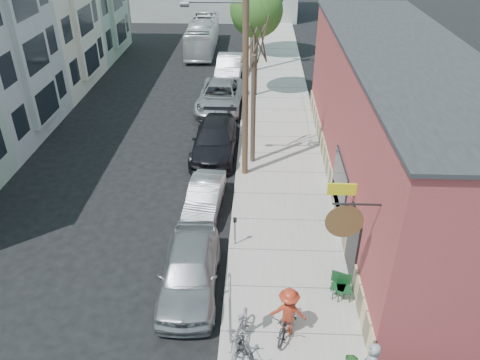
{
  "coord_description": "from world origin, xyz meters",
  "views": [
    {
      "loc": [
        3.03,
        -14.04,
        11.79
      ],
      "look_at": [
        2.33,
        2.91,
        1.5
      ],
      "focal_mm": 35.0,
      "sensor_mm": 36.0,
      "label": 1
    }
  ],
  "objects_px": {
    "parked_bike_b": "(240,331)",
    "car_3": "(220,96)",
    "sign_post": "(230,303)",
    "parking_meter_near": "(235,227)",
    "utility_pole_near": "(244,68)",
    "parking_meter_far": "(243,126)",
    "car_2": "(215,140)",
    "bus": "(203,35)",
    "patio_chair_b": "(344,289)",
    "tree_leafy_mid": "(256,11)",
    "tree_bare": "(253,111)",
    "car_1": "(205,197)",
    "car_0": "(189,270)",
    "parked_bike_a": "(246,352)",
    "cyclist": "(288,312)",
    "patio_chair_a": "(338,286)",
    "car_4": "(229,67)"
  },
  "relations": [
    {
      "from": "cyclist",
      "to": "bus",
      "type": "distance_m",
      "value": 32.23
    },
    {
      "from": "patio_chair_a",
      "to": "car_2",
      "type": "height_order",
      "value": "car_2"
    },
    {
      "from": "tree_bare",
      "to": "car_1",
      "type": "height_order",
      "value": "tree_bare"
    },
    {
      "from": "utility_pole_near",
      "to": "cyclist",
      "type": "bearing_deg",
      "value": -80.17
    },
    {
      "from": "patio_chair_a",
      "to": "tree_bare",
      "type": "bearing_deg",
      "value": 131.41
    },
    {
      "from": "parked_bike_a",
      "to": "parked_bike_b",
      "type": "bearing_deg",
      "value": 80.5
    },
    {
      "from": "tree_leafy_mid",
      "to": "car_0",
      "type": "height_order",
      "value": "tree_leafy_mid"
    },
    {
      "from": "parking_meter_far",
      "to": "car_1",
      "type": "relative_size",
      "value": 0.32
    },
    {
      "from": "cyclist",
      "to": "bus",
      "type": "bearing_deg",
      "value": -73.03
    },
    {
      "from": "cyclist",
      "to": "car_1",
      "type": "bearing_deg",
      "value": -58.15
    },
    {
      "from": "car_2",
      "to": "bus",
      "type": "xyz_separation_m",
      "value": [
        -2.81,
        19.63,
        0.52
      ]
    },
    {
      "from": "car_2",
      "to": "car_4",
      "type": "xyz_separation_m",
      "value": [
        -0.0,
        12.27,
        0.04
      ]
    },
    {
      "from": "tree_bare",
      "to": "car_4",
      "type": "relative_size",
      "value": 1.07
    },
    {
      "from": "patio_chair_a",
      "to": "car_2",
      "type": "relative_size",
      "value": 0.16
    },
    {
      "from": "bus",
      "to": "car_0",
      "type": "bearing_deg",
      "value": -85.36
    },
    {
      "from": "car_3",
      "to": "parked_bike_a",
      "type": "bearing_deg",
      "value": -80.65
    },
    {
      "from": "tree_bare",
      "to": "tree_leafy_mid",
      "type": "relative_size",
      "value": 0.76
    },
    {
      "from": "tree_bare",
      "to": "car_1",
      "type": "distance_m",
      "value": 5.17
    },
    {
      "from": "cyclist",
      "to": "parked_bike_a",
      "type": "height_order",
      "value": "cyclist"
    },
    {
      "from": "sign_post",
      "to": "parking_meter_near",
      "type": "distance_m",
      "value": 4.82
    },
    {
      "from": "tree_bare",
      "to": "car_0",
      "type": "distance_m",
      "value": 9.54
    },
    {
      "from": "tree_leafy_mid",
      "to": "car_3",
      "type": "xyz_separation_m",
      "value": [
        -2.23,
        -2.18,
        -4.86
      ]
    },
    {
      "from": "car_2",
      "to": "tree_bare",
      "type": "bearing_deg",
      "value": -25.15
    },
    {
      "from": "tree_bare",
      "to": "patio_chair_b",
      "type": "relative_size",
      "value": 6.24
    },
    {
      "from": "parking_meter_near",
      "to": "parking_meter_far",
      "type": "distance_m",
      "value": 9.18
    },
    {
      "from": "tree_bare",
      "to": "tree_leafy_mid",
      "type": "distance_m",
      "value": 9.84
    },
    {
      "from": "parked_bike_a",
      "to": "car_0",
      "type": "bearing_deg",
      "value": 96.76
    },
    {
      "from": "parking_meter_far",
      "to": "cyclist",
      "type": "bearing_deg",
      "value": -82.22
    },
    {
      "from": "tree_leafy_mid",
      "to": "bus",
      "type": "bearing_deg",
      "value": 113.21
    },
    {
      "from": "cyclist",
      "to": "tree_bare",
      "type": "bearing_deg",
      "value": -77.27
    },
    {
      "from": "patio_chair_b",
      "to": "car_4",
      "type": "height_order",
      "value": "car_4"
    },
    {
      "from": "parking_meter_far",
      "to": "car_3",
      "type": "relative_size",
      "value": 0.21
    },
    {
      "from": "parked_bike_a",
      "to": "parked_bike_b",
      "type": "xyz_separation_m",
      "value": [
        -0.22,
        0.7,
        0.06
      ]
    },
    {
      "from": "utility_pole_near",
      "to": "parked_bike_b",
      "type": "relative_size",
      "value": 4.92
    },
    {
      "from": "parked_bike_a",
      "to": "patio_chair_a",
      "type": "bearing_deg",
      "value": 16.44
    },
    {
      "from": "utility_pole_near",
      "to": "parking_meter_far",
      "type": "bearing_deg",
      "value": 92.2
    },
    {
      "from": "sign_post",
      "to": "car_4",
      "type": "relative_size",
      "value": 0.55
    },
    {
      "from": "tree_bare",
      "to": "tree_leafy_mid",
      "type": "xyz_separation_m",
      "value": [
        0.0,
        9.43,
        2.79
      ]
    },
    {
      "from": "tree_leafy_mid",
      "to": "parked_bike_b",
      "type": "xyz_separation_m",
      "value": [
        -0.17,
        -20.94,
        -5.0
      ]
    },
    {
      "from": "parking_meter_far",
      "to": "patio_chair_b",
      "type": "height_order",
      "value": "parking_meter_far"
    },
    {
      "from": "patio_chair_a",
      "to": "parked_bike_a",
      "type": "relative_size",
      "value": 0.56
    },
    {
      "from": "patio_chair_a",
      "to": "car_4",
      "type": "relative_size",
      "value": 0.17
    },
    {
      "from": "parking_meter_near",
      "to": "cyclist",
      "type": "xyz_separation_m",
      "value": [
        1.83,
        -4.24,
        0.03
      ]
    },
    {
      "from": "car_0",
      "to": "cyclist",
      "type": "bearing_deg",
      "value": -31.78
    },
    {
      "from": "car_0",
      "to": "car_2",
      "type": "height_order",
      "value": "car_0"
    },
    {
      "from": "car_3",
      "to": "car_4",
      "type": "height_order",
      "value": "car_4"
    },
    {
      "from": "parking_meter_near",
      "to": "car_2",
      "type": "relative_size",
      "value": 0.22
    },
    {
      "from": "parked_bike_b",
      "to": "car_3",
      "type": "height_order",
      "value": "car_3"
    },
    {
      "from": "patio_chair_b",
      "to": "car_2",
      "type": "relative_size",
      "value": 0.16
    },
    {
      "from": "sign_post",
      "to": "car_2",
      "type": "height_order",
      "value": "sign_post"
    }
  ]
}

